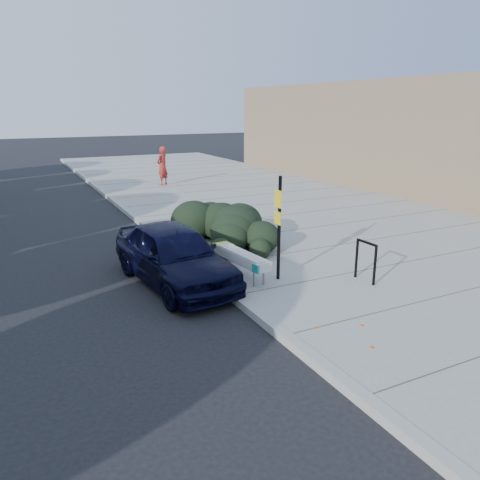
{
  "coord_description": "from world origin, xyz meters",
  "views": [
    {
      "loc": [
        -4.05,
        -8.18,
        3.96
      ],
      "look_at": [
        0.62,
        1.07,
        1.0
      ],
      "focal_mm": 35.0,
      "sensor_mm": 36.0,
      "label": 1
    }
  ],
  "objects_px": {
    "sign_post": "(279,222)",
    "sedan_navy": "(174,254)",
    "bike_rack": "(366,257)",
    "pedestrian": "(162,166)",
    "bench": "(240,257)"
  },
  "relations": [
    {
      "from": "sedan_navy",
      "to": "pedestrian",
      "type": "bearing_deg",
      "value": 66.94
    },
    {
      "from": "pedestrian",
      "to": "sedan_navy",
      "type": "bearing_deg",
      "value": 36.92
    },
    {
      "from": "bike_rack",
      "to": "sign_post",
      "type": "xyz_separation_m",
      "value": [
        -1.7,
        0.99,
        0.79
      ]
    },
    {
      "from": "sedan_navy",
      "to": "pedestrian",
      "type": "relative_size",
      "value": 2.15
    },
    {
      "from": "bench",
      "to": "sedan_navy",
      "type": "xyz_separation_m",
      "value": [
        -1.4,
        0.6,
        0.09
      ]
    },
    {
      "from": "bench",
      "to": "bike_rack",
      "type": "bearing_deg",
      "value": -39.81
    },
    {
      "from": "bike_rack",
      "to": "sedan_navy",
      "type": "xyz_separation_m",
      "value": [
        -3.76,
        2.16,
        -0.01
      ]
    },
    {
      "from": "bike_rack",
      "to": "sign_post",
      "type": "height_order",
      "value": "sign_post"
    },
    {
      "from": "sign_post",
      "to": "pedestrian",
      "type": "bearing_deg",
      "value": 84.43
    },
    {
      "from": "pedestrian",
      "to": "bench",
      "type": "bearing_deg",
      "value": 43.2
    },
    {
      "from": "sedan_navy",
      "to": "bike_rack",
      "type": "bearing_deg",
      "value": -36.32
    },
    {
      "from": "bike_rack",
      "to": "pedestrian",
      "type": "height_order",
      "value": "pedestrian"
    },
    {
      "from": "bench",
      "to": "bike_rack",
      "type": "xyz_separation_m",
      "value": [
        2.36,
        -1.56,
        0.1
      ]
    },
    {
      "from": "bike_rack",
      "to": "pedestrian",
      "type": "distance_m",
      "value": 15.17
    },
    {
      "from": "sign_post",
      "to": "sedan_navy",
      "type": "xyz_separation_m",
      "value": [
        -2.06,
        1.17,
        -0.8
      ]
    }
  ]
}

